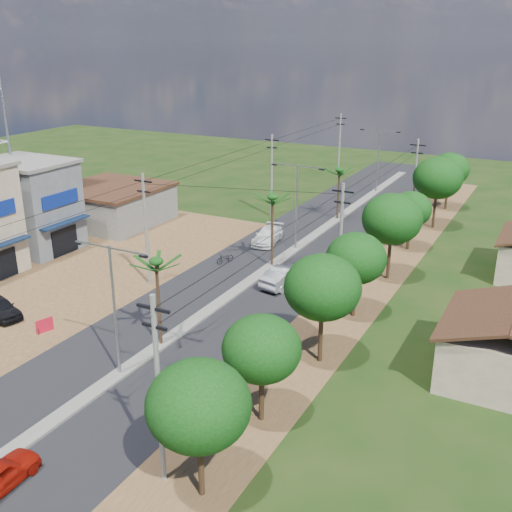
{
  "coord_description": "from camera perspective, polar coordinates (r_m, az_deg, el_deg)",
  "views": [
    {
      "loc": [
        21.26,
        -23.31,
        18.55
      ],
      "look_at": [
        1.37,
        14.46,
        3.0
      ],
      "focal_mm": 42.0,
      "sensor_mm": 36.0,
      "label": 1
    }
  ],
  "objects": [
    {
      "name": "streetlight_near",
      "position": [
        34.42,
        -13.39,
        -4.14
      ],
      "size": [
        5.1,
        0.18,
        8.0
      ],
      "color": "gray",
      "rests_on": "ground"
    },
    {
      "name": "moto_rider_west_a",
      "position": [
        52.33,
        -2.96,
        -0.23
      ],
      "size": [
        1.26,
        1.88,
        0.93
      ],
      "primitive_type": "imported",
      "rotation": [
        0.0,
        0.0,
        -0.4
      ],
      "color": "black",
      "rests_on": "ground"
    },
    {
      "name": "car_parked_dark",
      "position": [
        45.92,
        -23.22,
        -4.57
      ],
      "size": [
        4.48,
        2.67,
        1.43
      ],
      "primitive_type": "imported",
      "rotation": [
        0.0,
        0.0,
        1.32
      ],
      "color": "black",
      "rests_on": "ground"
    },
    {
      "name": "palm_median_far",
      "position": [
        64.39,
        7.95,
        7.91
      ],
      "size": [
        2.0,
        2.0,
        5.85
      ],
      "color": "black",
      "rests_on": "ground"
    },
    {
      "name": "house_east_near",
      "position": [
        37.05,
        23.1,
        -7.59
      ],
      "size": [
        7.6,
        7.5,
        4.6
      ],
      "color": "#9D876A",
      "rests_on": "ground"
    },
    {
      "name": "utility_pole_e_a",
      "position": [
        26.06,
        -9.28,
        -12.23
      ],
      "size": [
        1.6,
        0.24,
        9.0
      ],
      "color": "#605E56",
      "rests_on": "ground"
    },
    {
      "name": "ground",
      "position": [
        36.6,
        -12.78,
        -10.99
      ],
      "size": [
        160.0,
        160.0,
        0.0
      ],
      "primitive_type": "plane",
      "color": "black",
      "rests_on": "ground"
    },
    {
      "name": "tree_east_c",
      "position": [
        35.21,
        6.36,
        -2.99
      ],
      "size": [
        4.6,
        4.6,
        6.83
      ],
      "color": "black",
      "rests_on": "ground"
    },
    {
      "name": "streetlight_mid",
      "position": [
        54.55,
        3.9,
        5.35
      ],
      "size": [
        5.1,
        0.18,
        8.0
      ],
      "color": "gray",
      "rests_on": "ground"
    },
    {
      "name": "utility_pole_w_c",
      "position": [
        65.37,
        1.5,
        7.83
      ],
      "size": [
        1.6,
        0.24,
        9.0
      ],
      "color": "#605E56",
      "rests_on": "ground"
    },
    {
      "name": "car_white_far",
      "position": [
        57.44,
        1.12,
        1.92
      ],
      "size": [
        2.72,
        5.21,
        1.44
      ],
      "primitive_type": "imported",
      "rotation": [
        0.0,
        0.0,
        0.15
      ],
      "color": "silver",
      "rests_on": "ground"
    },
    {
      "name": "palm_median_near",
      "position": [
        36.98,
        -9.47,
        -0.88
      ],
      "size": [
        2.0,
        2.0,
        6.15
      ],
      "color": "black",
      "rests_on": "ground"
    },
    {
      "name": "utility_pole_e_b",
      "position": [
        43.88,
        8.05,
        1.49
      ],
      "size": [
        1.6,
        0.24,
        9.0
      ],
      "color": "#605E56",
      "rests_on": "ground"
    },
    {
      "name": "dirt_lot_west",
      "position": [
        51.37,
        -19.93,
        -2.4
      ],
      "size": [
        18.0,
        46.0,
        0.04
      ],
      "primitive_type": "cube",
      "color": "#56341D",
      "rests_on": "ground"
    },
    {
      "name": "utility_pole_w_b",
      "position": [
        47.29,
        -10.43,
        2.71
      ],
      "size": [
        1.6,
        0.24,
        9.0
      ],
      "color": "#605E56",
      "rests_on": "ground"
    },
    {
      "name": "streetlight_far",
      "position": [
        77.56,
        11.57,
        9.39
      ],
      "size": [
        5.1,
        0.18,
        8.0
      ],
      "color": "gray",
      "rests_on": "ground"
    },
    {
      "name": "palm_median_mid",
      "position": [
        49.88,
        1.58,
        5.31
      ],
      "size": [
        2.0,
        2.0,
        6.55
      ],
      "color": "black",
      "rests_on": "ground"
    },
    {
      "name": "moto_rider_west_b",
      "position": [
        61.45,
        1.82,
        2.94
      ],
      "size": [
        0.56,
        1.73,
        1.03
      ],
      "primitive_type": "imported",
      "rotation": [
        0.0,
        0.0,
        -0.04
      ],
      "color": "black",
      "rests_on": "ground"
    },
    {
      "name": "car_silver_mid",
      "position": [
        47.49,
        2.87,
        -1.94
      ],
      "size": [
        2.72,
        5.2,
        1.63
      ],
      "primitive_type": "imported",
      "rotation": [
        0.0,
        0.0,
        2.93
      ],
      "color": "gray",
      "rests_on": "ground"
    },
    {
      "name": "road",
      "position": [
        47.57,
        -1.16,
        -2.91
      ],
      "size": [
        12.0,
        110.0,
        0.04
      ],
      "primitive_type": "cube",
      "color": "black",
      "rests_on": "ground"
    },
    {
      "name": "tree_east_g",
      "position": [
        63.78,
        16.93,
        7.1
      ],
      "size": [
        5.0,
        5.0,
        7.38
      ],
      "color": "black",
      "rests_on": "ground"
    },
    {
      "name": "tree_east_d",
      "position": [
        41.65,
        9.52,
        -0.22
      ],
      "size": [
        4.2,
        4.2,
        6.13
      ],
      "color": "black",
      "rests_on": "ground"
    },
    {
      "name": "roadside_sign",
      "position": [
        42.65,
        -19.48,
        -6.27
      ],
      "size": [
        0.43,
        1.17,
        1.0
      ],
      "rotation": [
        0.0,
        0.0,
        -0.3
      ],
      "color": "red",
      "rests_on": "ground"
    },
    {
      "name": "tree_east_e",
      "position": [
        48.69,
        12.83,
        3.45
      ],
      "size": [
        4.8,
        4.8,
        7.14
      ],
      "color": "black",
      "rests_on": "ground"
    },
    {
      "name": "tree_east_b",
      "position": [
        29.92,
        0.54,
        -8.84
      ],
      "size": [
        4.0,
        4.0,
        5.83
      ],
      "color": "black",
      "rests_on": "ground"
    },
    {
      "name": "tree_east_h",
      "position": [
        71.67,
        17.96,
        7.85
      ],
      "size": [
        4.4,
        4.4,
        6.52
      ],
      "color": "black",
      "rests_on": "ground"
    },
    {
      "name": "moto_rider_east",
      "position": [
        34.17,
        -6.06,
        -12.09
      ],
      "size": [
        0.83,
        1.8,
        0.91
      ],
      "primitive_type": "imported",
      "rotation": [
        0.0,
        0.0,
        3.01
      ],
      "color": "black",
      "rests_on": "ground"
    },
    {
      "name": "utility_pole_e_c",
      "position": [
        64.33,
        14.87,
        6.96
      ],
      "size": [
        1.6,
        0.24,
        9.0
      ],
      "color": "#605E56",
      "rests_on": "ground"
    },
    {
      "name": "tree_east_f",
      "position": [
        56.59,
        14.54,
        4.35
      ],
      "size": [
        3.8,
        3.8,
        5.52
      ],
      "color": "black",
      "rests_on": "ground"
    },
    {
      "name": "median",
      "position": [
        50.0,
        0.5,
        -1.66
      ],
      "size": [
        1.0,
        90.0,
        0.18
      ],
      "primitive_type": "cube",
      "color": "#605E56",
      "rests_on": "ground"
    },
    {
      "name": "dirt_shoulder_east",
      "position": [
        44.43,
        8.52,
        -4.88
      ],
      "size": [
        5.0,
        90.0,
        0.03
      ],
      "primitive_type": "cube",
      "color": "#56341D",
      "rests_on": "ground"
    },
    {
      "name": "low_shed",
      "position": [
        65.57,
        -13.59,
        4.8
      ],
      "size": [
        10.4,
        10.4,
        3.95
      ],
      "color": "#605E56",
      "rests_on": "ground"
    },
    {
      "name": "utility_pole_w_d",
      "position": [
        84.39,
        7.95,
        10.42
      ],
      "size": [
        1.6,
        0.24,
        9.0
      ],
      "color": "#605E56",
      "rests_on": "ground"
    },
    {
      "name": "tree_east_a",
      "position": [
        25.21,
        -5.49,
        -13.99
      ],
      "size": [
        4.4,
        4.4,
        6.37
      ],
      "color": "black",
      "rests_on": "ground"
    },
    {
      "name": "shophouse_grey",
      "position": [
        58.9,
        -20.83,
        4.55
      ],
      "size": [
        9.0,
        6.4,
        8.3
      ],
      "color": "#52565A",
      "rests_on": "ground"
    }
  ]
}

